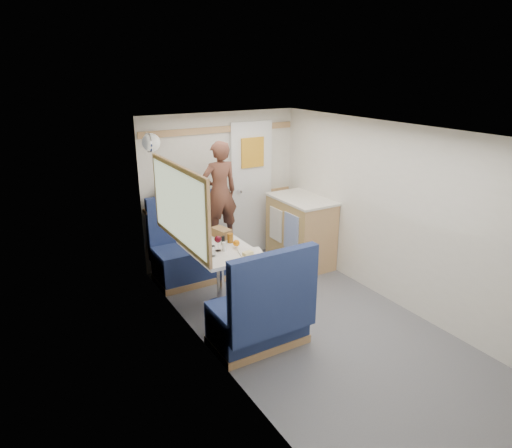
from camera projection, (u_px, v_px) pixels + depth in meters
floor at (323, 333)px, 4.59m from camera, size 4.50×4.50×0.00m
ceiling at (334, 133)px, 3.93m from camera, size 4.50×4.50×0.00m
wall_back at (221, 188)px, 6.09m from camera, size 2.20×0.02×2.00m
wall_left at (223, 266)px, 3.73m from camera, size 0.02×4.50×2.00m
wall_right at (410, 222)px, 4.79m from camera, size 0.02×4.50×2.00m
oak_trim_low at (222, 199)px, 6.12m from camera, size 2.15×0.02×0.08m
oak_trim_high at (220, 129)px, 5.82m from camera, size 2.15×0.02×0.08m
side_window at (179, 206)px, 4.47m from camera, size 0.04×1.30×0.72m
rear_door at (252, 187)px, 6.29m from camera, size 0.62×0.12×1.86m
dinette_table at (220, 261)px, 4.90m from camera, size 0.62×0.92×0.72m
bench_far at (190, 256)px, 5.70m from camera, size 0.90×0.59×1.05m
bench_near at (261, 318)px, 4.29m from camera, size 0.90×0.59×1.05m
ledge at (180, 207)px, 5.71m from camera, size 0.90×0.14×0.04m
dome_light at (151, 142)px, 5.02m from camera, size 0.20×0.20×0.20m
galley_counter at (300, 231)px, 6.09m from camera, size 0.57×0.92×0.92m
person at (220, 192)px, 5.59m from camera, size 0.47×0.31×1.26m
duffel_bag at (182, 194)px, 5.68m from camera, size 0.57×0.29×0.27m
tray at (252, 254)px, 4.66m from camera, size 0.31×0.36×0.02m
orange_fruit at (236, 243)px, 4.82m from camera, size 0.07×0.07×0.07m
cheese_block at (248, 253)px, 4.60m from camera, size 0.11×0.08×0.04m
wine_glass at (218, 240)px, 4.72m from camera, size 0.08×0.08×0.17m
tumbler_left at (212, 251)px, 4.62m from camera, size 0.07×0.07×0.11m
beer_glass at (230, 238)px, 4.97m from camera, size 0.07×0.07×0.10m
pepper_grinder at (223, 240)px, 4.91m from camera, size 0.04×0.04×0.10m
salt_grinder at (224, 247)px, 4.74m from camera, size 0.04×0.04×0.10m
bread_loaf at (222, 233)px, 5.13m from camera, size 0.18×0.26×0.10m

